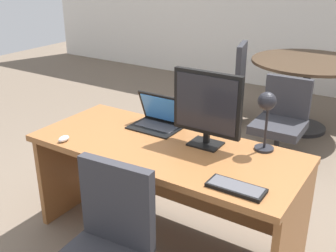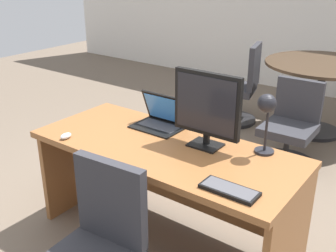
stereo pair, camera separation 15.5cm
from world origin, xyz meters
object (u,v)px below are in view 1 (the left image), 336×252
desk (169,170)px  laptop (159,116)px  monitor (207,106)px  meeting_chair_near (280,130)px  keyboard (236,188)px  mouse (64,139)px  meeting_chair_far (226,90)px  meeting_table (307,78)px  desk_lamp (267,109)px

desk → laptop: (-0.21, 0.20, 0.27)m
monitor → meeting_chair_near: bearing=89.0°
keyboard → mouse: 1.18m
monitor → meeting_chair_far: size_ratio=0.51×
monitor → laptop: 0.48m
desk → mouse: bearing=-149.1°
keyboard → meeting_chair_far: 2.87m
desk → meeting_chair_far: bearing=105.8°
keyboard → meeting_table: size_ratio=0.24×
keyboard → monitor: bearing=134.4°
keyboard → meeting_chair_far: bearing=115.8°
keyboard → meeting_table: bearing=97.8°
desk → laptop: bearing=136.2°
monitor → meeting_chair_near: (0.03, 1.49, -0.69)m
laptop → meeting_chair_near: size_ratio=0.43×
meeting_chair_far → mouse: bearing=-88.8°
keyboard → desk_lamp: 0.57m
meeting_chair_far → meeting_table: bearing=14.6°
monitor → meeting_chair_far: (-0.85, 2.17, -0.62)m
meeting_table → meeting_chair_near: 0.94m
laptop → meeting_table: (0.43, 2.29, -0.20)m
meeting_table → meeting_chair_near: meeting_table is taller
desk → laptop: size_ratio=5.06×
meeting_table → meeting_chair_far: 0.91m
laptop → meeting_table: bearing=79.4°
laptop → desk_lamp: (0.76, 0.01, 0.20)m
desk → mouse: size_ratio=20.84×
keyboard → desk_lamp: bearing=95.5°
laptop → keyboard: 0.95m
desk → desk_lamp: (0.55, 0.21, 0.47)m
desk → monitor: size_ratio=3.65×
mouse → desk_lamp: size_ratio=0.22×
monitor → desk_lamp: 0.36m
desk → laptop: laptop is taller
meeting_table → meeting_chair_far: size_ratio=1.31×
desk_lamp → meeting_table: desk_lamp is taller
monitor → meeting_chair_far: bearing=111.5°
monitor → meeting_chair_far: monitor is taller
desk → meeting_table: meeting_table is taller
monitor → mouse: size_ratio=5.70×
laptop → mouse: laptop is taller
laptop → meeting_chair_near: laptop is taller
mouse → meeting_chair_far: meeting_chair_far is taller
keyboard → meeting_table: (-0.38, 2.78, -0.14)m
meeting_table → desk: bearing=-94.9°
keyboard → meeting_chair_far: size_ratio=0.32×
monitor → mouse: (-0.80, -0.45, -0.25)m
laptop → desk_lamp: size_ratio=0.91×
desk → meeting_chair_near: (0.24, 1.59, -0.22)m
meeting_table → meeting_chair_far: bearing=-165.4°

